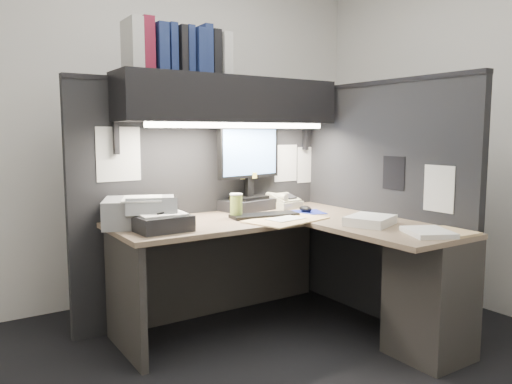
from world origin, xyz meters
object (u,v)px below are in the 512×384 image
at_px(overhead_shelf, 230,100).
at_px(keyboard, 264,215).
at_px(telephone, 284,202).
at_px(monitor, 249,177).
at_px(coffee_cup, 236,207).
at_px(notebook_stack, 162,223).
at_px(printer, 140,212).
at_px(desk, 338,273).

bearing_deg(overhead_shelf, keyboard, -66.18).
bearing_deg(telephone, keyboard, -150.80).
bearing_deg(telephone, monitor, 161.82).
distance_m(monitor, keyboard, 0.40).
distance_m(coffee_cup, notebook_stack, 0.59).
height_order(monitor, telephone, monitor).
relative_size(monitor, notebook_stack, 2.01).
xyz_separation_m(telephone, printer, (-1.15, -0.11, 0.04)).
bearing_deg(coffee_cup, keyboard, -22.84).
xyz_separation_m(coffee_cup, printer, (-0.62, 0.08, 0.01)).
bearing_deg(desk, printer, 146.22).
bearing_deg(printer, desk, -11.01).
height_order(monitor, keyboard, monitor).
relative_size(desk, overhead_shelf, 1.10).
bearing_deg(overhead_shelf, monitor, 19.37).
distance_m(desk, overhead_shelf, 1.33).
relative_size(monitor, telephone, 2.84).
relative_size(desk, monitor, 2.84).
bearing_deg(telephone, desk, -109.29).
xyz_separation_m(monitor, keyboard, (-0.08, -0.31, -0.23)).
relative_size(desk, keyboard, 3.76).
bearing_deg(keyboard, overhead_shelf, 122.44).
height_order(overhead_shelf, keyboard, overhead_shelf).
bearing_deg(desk, notebook_stack, 154.86).
height_order(telephone, notebook_stack, notebook_stack).
bearing_deg(telephone, coffee_cup, -167.58).
xyz_separation_m(desk, telephone, (0.16, 0.77, 0.33)).
relative_size(overhead_shelf, monitor, 2.59).
bearing_deg(coffee_cup, monitor, 43.65).
relative_size(overhead_shelf, coffee_cup, 10.34).
xyz_separation_m(keyboard, coffee_cup, (-0.17, 0.07, 0.06)).
bearing_deg(monitor, coffee_cup, -147.42).
distance_m(overhead_shelf, coffee_cup, 0.72).
bearing_deg(notebook_stack, keyboard, 4.94).
bearing_deg(printer, notebook_stack, -54.66).
relative_size(desk, telephone, 8.06).
height_order(monitor, printer, monitor).
height_order(telephone, coffee_cup, coffee_cup).
height_order(keyboard, notebook_stack, notebook_stack).
bearing_deg(overhead_shelf, telephone, 1.76).
distance_m(keyboard, telephone, 0.44).
distance_m(overhead_shelf, monitor, 0.57).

